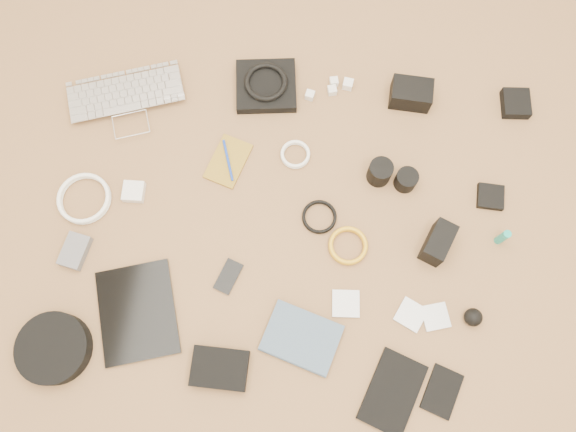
# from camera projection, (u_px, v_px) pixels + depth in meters

# --- Properties ---
(laptop) EXTENTS (0.43, 0.37, 0.03)m
(laptop) POSITION_uv_depth(u_px,v_px,m) (129.00, 108.00, 1.79)
(laptop) COLOR silver
(laptop) RESTS_ON ground
(headphone_pouch) EXTENTS (0.22, 0.21, 0.03)m
(headphone_pouch) POSITION_uv_depth(u_px,v_px,m) (266.00, 86.00, 1.81)
(headphone_pouch) COLOR black
(headphone_pouch) RESTS_ON ground
(headphones) EXTENTS (0.16, 0.16, 0.02)m
(headphones) POSITION_uv_depth(u_px,v_px,m) (266.00, 82.00, 1.79)
(headphones) COLOR black
(headphones) RESTS_ON headphone_pouch
(charger_a) EXTENTS (0.03, 0.03, 0.03)m
(charger_a) POSITION_uv_depth(u_px,v_px,m) (310.00, 95.00, 1.81)
(charger_a) COLOR silver
(charger_a) RESTS_ON ground
(charger_b) EXTENTS (0.03, 0.03, 0.03)m
(charger_b) POSITION_uv_depth(u_px,v_px,m) (348.00, 84.00, 1.81)
(charger_b) COLOR silver
(charger_b) RESTS_ON ground
(charger_c) EXTENTS (0.03, 0.03, 0.02)m
(charger_c) POSITION_uv_depth(u_px,v_px,m) (334.00, 82.00, 1.82)
(charger_c) COLOR silver
(charger_c) RESTS_ON ground
(charger_d) EXTENTS (0.03, 0.03, 0.03)m
(charger_d) POSITION_uv_depth(u_px,v_px,m) (332.00, 90.00, 1.81)
(charger_d) COLOR silver
(charger_d) RESTS_ON ground
(dslr_camera) EXTENTS (0.13, 0.09, 0.07)m
(dslr_camera) POSITION_uv_depth(u_px,v_px,m) (411.00, 94.00, 1.78)
(dslr_camera) COLOR black
(dslr_camera) RESTS_ON ground
(lens_pouch) EXTENTS (0.09, 0.10, 0.03)m
(lens_pouch) POSITION_uv_depth(u_px,v_px,m) (516.00, 103.00, 1.79)
(lens_pouch) COLOR black
(lens_pouch) RESTS_ON ground
(notebook_olive) EXTENTS (0.14, 0.18, 0.01)m
(notebook_olive) POSITION_uv_depth(u_px,v_px,m) (228.00, 161.00, 1.75)
(notebook_olive) COLOR olive
(notebook_olive) RESTS_ON ground
(pen_blue) EXTENTS (0.06, 0.13, 0.01)m
(pen_blue) POSITION_uv_depth(u_px,v_px,m) (228.00, 160.00, 1.74)
(pen_blue) COLOR #1537B2
(pen_blue) RESTS_ON notebook_olive
(cable_white_a) EXTENTS (0.12, 0.12, 0.01)m
(cable_white_a) POSITION_uv_depth(u_px,v_px,m) (295.00, 155.00, 1.75)
(cable_white_a) COLOR white
(cable_white_a) RESTS_ON ground
(lens_a) EXTENTS (0.09, 0.09, 0.08)m
(lens_a) POSITION_uv_depth(u_px,v_px,m) (380.00, 172.00, 1.70)
(lens_a) COLOR black
(lens_a) RESTS_ON ground
(lens_b) EXTENTS (0.08, 0.08, 0.06)m
(lens_b) POSITION_uv_depth(u_px,v_px,m) (406.00, 180.00, 1.70)
(lens_b) COLOR black
(lens_b) RESTS_ON ground
(card_reader) EXTENTS (0.08, 0.08, 0.02)m
(card_reader) POSITION_uv_depth(u_px,v_px,m) (490.00, 197.00, 1.71)
(card_reader) COLOR black
(card_reader) RESTS_ON ground
(power_brick) EXTENTS (0.07, 0.07, 0.03)m
(power_brick) POSITION_uv_depth(u_px,v_px,m) (134.00, 192.00, 1.71)
(power_brick) COLOR silver
(power_brick) RESTS_ON ground
(cable_white_b) EXTENTS (0.19, 0.19, 0.01)m
(cable_white_b) POSITION_uv_depth(u_px,v_px,m) (85.00, 199.00, 1.71)
(cable_white_b) COLOR white
(cable_white_b) RESTS_ON ground
(cable_black) EXTENTS (0.14, 0.14, 0.01)m
(cable_black) POSITION_uv_depth(u_px,v_px,m) (319.00, 217.00, 1.70)
(cable_black) COLOR black
(cable_black) RESTS_ON ground
(cable_yellow) EXTENTS (0.15, 0.15, 0.01)m
(cable_yellow) POSITION_uv_depth(u_px,v_px,m) (348.00, 246.00, 1.67)
(cable_yellow) COLOR gold
(cable_yellow) RESTS_ON ground
(flash) EXTENTS (0.10, 0.13, 0.09)m
(flash) POSITION_uv_depth(u_px,v_px,m) (438.00, 243.00, 1.63)
(flash) COLOR black
(flash) RESTS_ON ground
(lens_cleaner) EXTENTS (0.03, 0.03, 0.08)m
(lens_cleaner) POSITION_uv_depth(u_px,v_px,m) (503.00, 237.00, 1.64)
(lens_cleaner) COLOR teal
(lens_cleaner) RESTS_ON ground
(battery_charger) EXTENTS (0.08, 0.11, 0.03)m
(battery_charger) POSITION_uv_depth(u_px,v_px,m) (75.00, 251.00, 1.66)
(battery_charger) COLOR #5B5B60
(battery_charger) RESTS_ON ground
(tablet) EXTENTS (0.29, 0.33, 0.01)m
(tablet) POSITION_uv_depth(u_px,v_px,m) (138.00, 312.00, 1.61)
(tablet) COLOR black
(tablet) RESTS_ON ground
(phone) EXTENTS (0.08, 0.11, 0.01)m
(phone) POSITION_uv_depth(u_px,v_px,m) (228.00, 277.00, 1.65)
(phone) COLOR black
(phone) RESTS_ON ground
(filter_case_left) EXTENTS (0.09, 0.09, 0.01)m
(filter_case_left) POSITION_uv_depth(u_px,v_px,m) (346.00, 304.00, 1.62)
(filter_case_left) COLOR silver
(filter_case_left) RESTS_ON ground
(filter_case_mid) EXTENTS (0.10, 0.10, 0.01)m
(filter_case_mid) POSITION_uv_depth(u_px,v_px,m) (411.00, 315.00, 1.61)
(filter_case_mid) COLOR silver
(filter_case_mid) RESTS_ON ground
(filter_case_right) EXTENTS (0.09, 0.09, 0.01)m
(filter_case_right) POSITION_uv_depth(u_px,v_px,m) (436.00, 317.00, 1.61)
(filter_case_right) COLOR silver
(filter_case_right) RESTS_ON ground
(air_blower) EXTENTS (0.06, 0.06, 0.05)m
(air_blower) POSITION_uv_depth(u_px,v_px,m) (473.00, 317.00, 1.59)
(air_blower) COLOR black
(air_blower) RESTS_ON ground
(headphone_case) EXTENTS (0.23, 0.23, 0.06)m
(headphone_case) POSITION_uv_depth(u_px,v_px,m) (54.00, 348.00, 1.56)
(headphone_case) COLOR black
(headphone_case) RESTS_ON ground
(drive_case) EXTENTS (0.16, 0.11, 0.04)m
(drive_case) POSITION_uv_depth(u_px,v_px,m) (220.00, 368.00, 1.56)
(drive_case) COLOR black
(drive_case) RESTS_ON ground
(paperback) EXTENTS (0.24, 0.20, 0.02)m
(paperback) POSITION_uv_depth(u_px,v_px,m) (291.00, 364.00, 1.57)
(paperback) COLOR #41566E
(paperback) RESTS_ON ground
(notebook_black_a) EXTENTS (0.19, 0.24, 0.02)m
(notebook_black_a) POSITION_uv_depth(u_px,v_px,m) (393.00, 392.00, 1.55)
(notebook_black_a) COLOR black
(notebook_black_a) RESTS_ON ground
(notebook_black_b) EXTENTS (0.12, 0.15, 0.01)m
(notebook_black_b) POSITION_uv_depth(u_px,v_px,m) (442.00, 391.00, 1.55)
(notebook_black_b) COLOR black
(notebook_black_b) RESTS_ON ground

